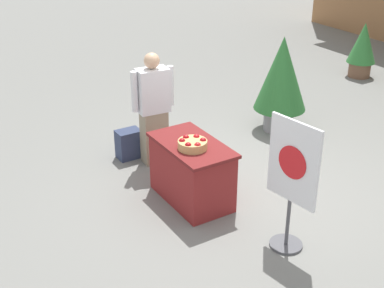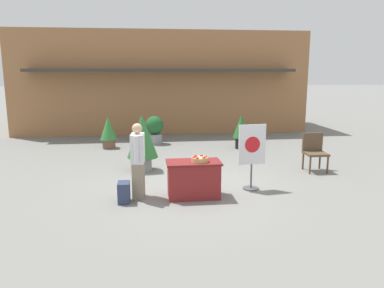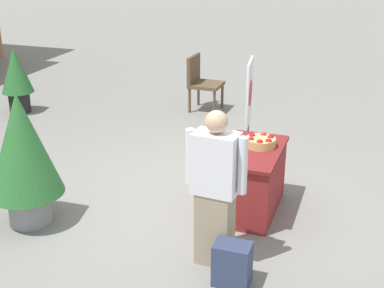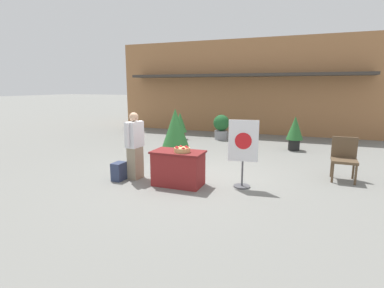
% 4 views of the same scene
% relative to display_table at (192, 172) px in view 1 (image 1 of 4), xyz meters
% --- Properties ---
extents(ground_plane, '(120.00, 120.00, 0.00)m').
position_rel_display_table_xyz_m(ground_plane, '(-0.01, 0.76, -0.39)').
color(ground_plane, slate).
extents(display_table, '(1.13, 0.64, 0.77)m').
position_rel_display_table_xyz_m(display_table, '(0.00, 0.00, 0.00)').
color(display_table, maroon).
rests_on(display_table, ground_plane).
extents(apple_basket, '(0.34, 0.34, 0.13)m').
position_rel_display_table_xyz_m(apple_basket, '(0.12, -0.06, 0.44)').
color(apple_basket, tan).
rests_on(apple_basket, display_table).
extents(person_visitor, '(0.29, 0.61, 1.58)m').
position_rel_display_table_xyz_m(person_visitor, '(-1.15, 0.09, 0.41)').
color(person_visitor, gray).
rests_on(person_visitor, ground_plane).
extents(backpack, '(0.24, 0.34, 0.42)m').
position_rel_display_table_xyz_m(backpack, '(-1.44, -0.17, -0.18)').
color(backpack, '#2D3856').
rests_on(backpack, ground_plane).
extents(poster_board, '(0.63, 0.36, 1.47)m').
position_rel_display_table_xyz_m(poster_board, '(1.35, 0.37, 0.43)').
color(poster_board, '#4C4C51').
rests_on(poster_board, ground_plane).
extents(potted_plant_near_left, '(0.57, 0.57, 1.11)m').
position_rel_display_table_xyz_m(potted_plant_near_left, '(-2.28, 5.40, 0.21)').
color(potted_plant_near_left, brown).
rests_on(potted_plant_near_left, ground_plane).
extents(potted_plant_far_left, '(0.81, 0.81, 1.52)m').
position_rel_display_table_xyz_m(potted_plant_far_left, '(-1.08, 2.28, 0.48)').
color(potted_plant_far_left, gray).
rests_on(potted_plant_far_left, ground_plane).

